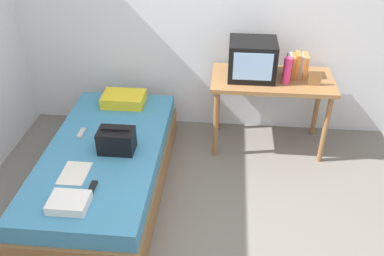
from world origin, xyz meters
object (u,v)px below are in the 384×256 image
object	(u,v)px
bed	(107,168)
folded_towel	(69,203)
book_row	(297,65)
pillow	(124,99)
magazine	(75,173)
remote_dark	(92,188)
remote_silver	(81,133)
water_bottle	(287,71)
picture_frame	(315,78)
desk	(271,87)
tv	(252,59)
handbag	(116,141)

from	to	relation	value
bed	folded_towel	size ratio (longest dim) A/B	7.14
book_row	pillow	xyz separation A→B (m)	(-1.68, -0.13, -0.38)
magazine	remote_dark	distance (m)	0.25
magazine	remote_dark	xyz separation A→B (m)	(0.19, -0.17, 0.01)
remote_silver	water_bottle	bearing A→B (deg)	16.62
water_bottle	magazine	xyz separation A→B (m)	(-1.71, -1.10, -0.45)
water_bottle	folded_towel	world-z (taller)	water_bottle
remote_silver	book_row	bearing A→B (deg)	19.98
remote_dark	magazine	bearing A→B (deg)	138.99
picture_frame	magazine	distance (m)	2.27
pillow	remote_silver	world-z (taller)	pillow
desk	pillow	size ratio (longest dim) A/B	2.79
remote_silver	picture_frame	bearing A→B (deg)	14.12
tv	remote_dark	distance (m)	1.88
folded_towel	picture_frame	bearing A→B (deg)	37.37
bed	folded_towel	bearing A→B (deg)	-93.61
tv	book_row	bearing A→B (deg)	7.64
book_row	remote_silver	bearing A→B (deg)	-160.02
remote_dark	folded_towel	bearing A→B (deg)	-118.88
remote_silver	folded_towel	distance (m)	0.93
picture_frame	magazine	size ratio (longest dim) A/B	0.50
bed	handbag	size ratio (longest dim) A/B	6.67
pillow	handbag	xyz separation A→B (m)	(0.13, -0.79, 0.05)
folded_towel	magazine	bearing A→B (deg)	103.35
bed	pillow	size ratio (longest dim) A/B	4.82
remote_silver	folded_towel	bearing A→B (deg)	-77.17
tv	pillow	bearing A→B (deg)	-176.90
water_bottle	picture_frame	world-z (taller)	water_bottle
desk	book_row	world-z (taller)	book_row
picture_frame	remote_dark	bearing A→B (deg)	-144.98
folded_towel	desk	bearing A→B (deg)	45.80
water_bottle	handbag	distance (m)	1.67
book_row	folded_towel	world-z (taller)	book_row
book_row	magazine	xyz separation A→B (m)	(-1.82, -1.26, -0.43)
pillow	handbag	distance (m)	0.80
folded_towel	remote_silver	bearing A→B (deg)	102.83
water_bottle	tv	bearing A→B (deg)	162.55
desk	water_bottle	distance (m)	0.27
bed	magazine	size ratio (longest dim) A/B	6.90
magazine	remote_dark	bearing A→B (deg)	-41.01
water_bottle	book_row	distance (m)	0.19
tv	water_bottle	xyz separation A→B (m)	(0.32, -0.10, -0.05)
pillow	remote_silver	bearing A→B (deg)	-113.90
magazine	remote_silver	distance (m)	0.56
bed	book_row	bearing A→B (deg)	27.75
tv	water_bottle	world-z (taller)	tv
pillow	remote_dark	world-z (taller)	pillow
handbag	remote_silver	xyz separation A→B (m)	(-0.38, 0.21, -0.09)
book_row	remote_dark	xyz separation A→B (m)	(-1.62, -1.42, -0.43)
bed	handbag	xyz separation A→B (m)	(0.13, -0.03, 0.33)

